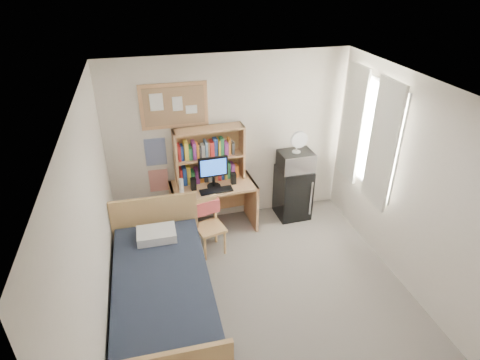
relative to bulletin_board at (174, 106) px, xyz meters
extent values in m
cube|color=gray|center=(0.78, -2.08, -1.93)|extent=(3.60, 4.20, 0.02)
cube|color=white|center=(0.78, -2.08, 0.68)|extent=(3.60, 4.20, 0.02)
cube|color=white|center=(0.78, 0.02, -0.62)|extent=(3.60, 0.04, 2.60)
cube|color=white|center=(-1.02, -2.08, -0.62)|extent=(0.04, 4.20, 2.60)
cube|color=white|center=(2.58, -2.08, -0.62)|extent=(0.04, 4.20, 2.60)
cube|color=white|center=(2.53, -0.88, -0.32)|extent=(0.10, 1.40, 1.70)
cube|color=white|center=(2.50, -1.28, -0.32)|extent=(0.04, 0.55, 1.70)
cube|color=white|center=(2.50, -0.48, -0.32)|extent=(0.04, 0.55, 1.70)
cube|color=#A47D56|center=(0.00, 0.00, 0.00)|extent=(0.94, 0.03, 0.64)
cube|color=#253F94|center=(-0.32, 0.01, -0.67)|extent=(0.30, 0.01, 0.42)
cube|color=red|center=(-0.32, 0.01, -1.14)|extent=(0.28, 0.01, 0.36)
cube|color=tan|center=(0.45, -0.31, -1.53)|extent=(1.27, 0.68, 0.78)
cube|color=tan|center=(0.29, -0.86, -1.51)|extent=(0.49, 0.49, 0.82)
cube|color=black|center=(1.75, -0.25, -1.50)|extent=(0.51, 0.51, 0.84)
cube|color=#1B2231|center=(-0.45, -1.94, -1.62)|extent=(1.12, 2.20, 0.60)
cube|color=tan|center=(0.44, -0.16, -0.73)|extent=(1.03, 0.31, 0.84)
cube|color=black|center=(0.45, -0.37, -0.91)|extent=(0.43, 0.06, 0.46)
cube|color=black|center=(0.46, -0.51, -1.13)|extent=(0.48, 0.18, 0.02)
cube|color=black|center=(0.15, -0.39, -1.05)|extent=(0.08, 0.08, 0.18)
cube|color=black|center=(0.75, -0.36, -1.06)|extent=(0.08, 0.08, 0.18)
cylinder|color=white|center=(-0.03, -0.44, -1.03)|extent=(0.07, 0.07, 0.22)
cube|color=#DC5454|center=(0.25, -0.66, -1.29)|extent=(0.46, 0.23, 0.21)
cube|color=#BBBBC0|center=(1.75, -0.27, -0.93)|extent=(0.52, 0.40, 0.29)
cylinder|color=white|center=(1.75, -0.27, -0.62)|extent=(0.26, 0.26, 0.32)
cube|color=white|center=(-0.44, -1.19, -1.26)|extent=(0.48, 0.34, 0.12)
camera|label=1|loc=(-0.42, -5.40, 1.78)|focal=30.00mm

